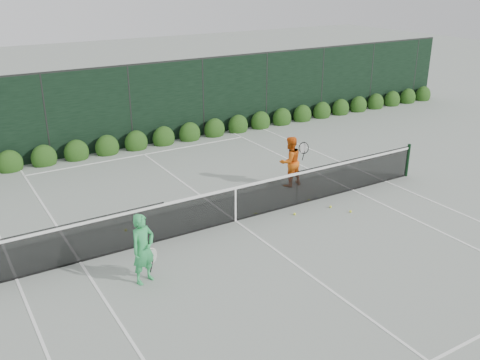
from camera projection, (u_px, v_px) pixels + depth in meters
ground at (235, 221)px, 14.12m from camera, size 80.00×80.00×0.00m
tennis_net at (235, 203)px, 13.91m from camera, size 12.90×0.10×1.07m
player_woman at (143, 249)px, 11.12m from camera, size 0.68×0.54×1.56m
player_man at (290, 161)px, 16.18m from camera, size 0.87×0.63×1.56m
court_lines at (235, 221)px, 14.12m from camera, size 11.03×23.83×0.01m
windscreen_fence at (300, 205)px, 11.41m from camera, size 32.00×21.07×3.06m
hedge_row at (136, 143)px, 19.71m from camera, size 31.66×0.65×0.94m
tennis_balls at (263, 218)px, 14.23m from camera, size 5.75×2.19×0.07m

